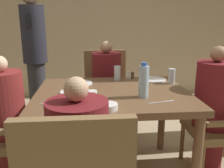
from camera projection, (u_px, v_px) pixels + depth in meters
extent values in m
cube|color=tan|center=(100.00, 15.00, 4.23)|extent=(8.00, 0.06, 2.80)
cube|color=brown|center=(113.00, 94.00, 2.02)|extent=(1.23, 0.99, 0.05)
cylinder|color=brown|center=(196.00, 164.00, 1.75)|extent=(0.07, 0.07, 0.73)
cylinder|color=brown|center=(54.00, 120.00, 2.50)|extent=(0.07, 0.07, 0.73)
cylinder|color=brown|center=(162.00, 116.00, 2.59)|extent=(0.07, 0.07, 0.73)
cube|color=brown|center=(0.00, 138.00, 2.04)|extent=(0.50, 0.50, 0.07)
cube|color=brown|center=(7.00, 110.00, 2.22)|extent=(0.45, 0.04, 0.04)
cylinder|color=brown|center=(35.00, 148.00, 2.32)|extent=(0.04, 0.04, 0.38)
cylinder|color=maroon|center=(10.00, 158.00, 2.09)|extent=(0.24, 0.24, 0.45)
cylinder|color=maroon|center=(4.00, 104.00, 1.97)|extent=(0.32, 0.32, 0.51)
cube|color=brown|center=(106.00, 102.00, 2.89)|extent=(0.50, 0.50, 0.07)
cube|color=brown|center=(105.00, 72.00, 3.03)|extent=(0.50, 0.05, 0.54)
cube|color=brown|center=(126.00, 89.00, 2.87)|extent=(0.04, 0.45, 0.04)
cube|color=brown|center=(86.00, 90.00, 2.83)|extent=(0.04, 0.45, 0.04)
cylinder|color=brown|center=(127.00, 127.00, 2.75)|extent=(0.04, 0.04, 0.38)
cylinder|color=brown|center=(88.00, 129.00, 2.71)|extent=(0.04, 0.04, 0.38)
cylinder|color=brown|center=(122.00, 113.00, 3.17)|extent=(0.04, 0.04, 0.38)
cylinder|color=brown|center=(88.00, 114.00, 3.14)|extent=(0.04, 0.04, 0.38)
cylinder|color=maroon|center=(107.00, 119.00, 2.88)|extent=(0.24, 0.24, 0.45)
cylinder|color=maroon|center=(107.00, 78.00, 2.75)|extent=(0.32, 0.32, 0.55)
sphere|color=tan|center=(106.00, 47.00, 2.66)|extent=(0.13, 0.13, 0.13)
cube|color=brown|center=(217.00, 129.00, 2.19)|extent=(0.50, 0.50, 0.07)
cube|color=brown|center=(207.00, 104.00, 2.37)|extent=(0.45, 0.04, 0.04)
cylinder|color=brown|center=(201.00, 167.00, 2.02)|extent=(0.04, 0.04, 0.38)
cylinder|color=brown|center=(182.00, 141.00, 2.44)|extent=(0.04, 0.04, 0.38)
cylinder|color=maroon|center=(208.00, 149.00, 2.23)|extent=(0.24, 0.24, 0.45)
cylinder|color=maroon|center=(214.00, 95.00, 2.10)|extent=(0.32, 0.32, 0.56)
sphere|color=#997051|center=(219.00, 54.00, 2.02)|extent=(0.13, 0.13, 0.13)
cylinder|color=maroon|center=(78.00, 147.00, 1.30)|extent=(0.32, 0.32, 0.51)
sphere|color=tan|center=(76.00, 89.00, 1.22)|extent=(0.12, 0.12, 0.12)
cylinder|color=#2D2D33|center=(38.00, 93.00, 3.25)|extent=(0.23, 0.23, 0.81)
cylinder|color=#23232D|center=(33.00, 34.00, 3.05)|extent=(0.29, 0.29, 0.69)
cube|color=black|center=(29.00, 20.00, 2.84)|extent=(0.07, 0.01, 0.14)
cylinder|color=white|center=(79.00, 83.00, 2.25)|extent=(0.24, 0.24, 0.01)
cylinder|color=white|center=(153.00, 80.00, 2.38)|extent=(0.24, 0.24, 0.01)
cylinder|color=white|center=(75.00, 92.00, 1.98)|extent=(0.24, 0.24, 0.01)
cylinder|color=white|center=(92.00, 98.00, 1.83)|extent=(0.14, 0.14, 0.01)
cylinder|color=white|center=(92.00, 94.00, 1.82)|extent=(0.08, 0.08, 0.05)
cylinder|color=white|center=(108.00, 107.00, 1.62)|extent=(0.13, 0.13, 0.04)
cylinder|color=#A3C6DB|center=(144.00, 82.00, 1.85)|extent=(0.08, 0.08, 0.24)
cylinder|color=#3359B2|center=(144.00, 64.00, 1.81)|extent=(0.04, 0.04, 0.03)
cylinder|color=silver|center=(172.00, 76.00, 2.25)|extent=(0.06, 0.06, 0.14)
cylinder|color=silver|center=(117.00, 73.00, 2.38)|extent=(0.06, 0.06, 0.14)
cylinder|color=white|center=(129.00, 75.00, 2.45)|extent=(0.03, 0.03, 0.07)
cylinder|color=#4C3D2D|center=(133.00, 75.00, 2.45)|extent=(0.03, 0.03, 0.06)
cube|color=silver|center=(52.00, 105.00, 1.70)|extent=(0.17, 0.05, 0.00)
cube|color=silver|center=(64.00, 105.00, 1.69)|extent=(0.04, 0.03, 0.00)
cube|color=silver|center=(159.00, 102.00, 1.75)|extent=(0.17, 0.05, 0.00)
cube|color=silver|center=(170.00, 101.00, 1.78)|extent=(0.06, 0.03, 0.00)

